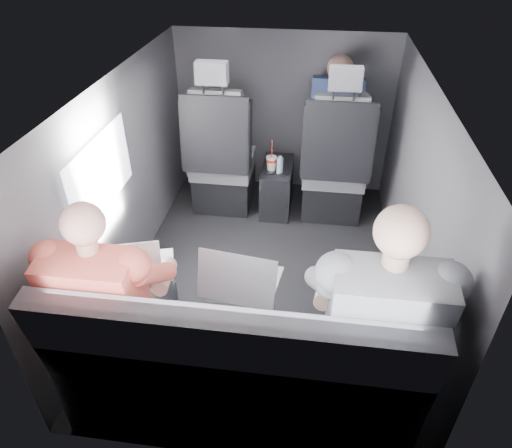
# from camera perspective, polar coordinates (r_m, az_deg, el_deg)

# --- Properties ---
(floor) EXTENTS (2.60, 2.60, 0.00)m
(floor) POSITION_cam_1_polar(r_m,az_deg,el_deg) (3.21, 1.00, -6.35)
(floor) COLOR black
(floor) RESTS_ON ground
(ceiling) EXTENTS (2.60, 2.60, 0.00)m
(ceiling) POSITION_cam_1_polar(r_m,az_deg,el_deg) (2.53, 1.32, 17.25)
(ceiling) COLOR #B2B2AD
(ceiling) RESTS_ON panel_back
(panel_left) EXTENTS (0.02, 2.60, 1.35)m
(panel_left) POSITION_cam_1_polar(r_m,az_deg,el_deg) (3.04, -16.05, 5.05)
(panel_left) COLOR #56565B
(panel_left) RESTS_ON floor
(panel_right) EXTENTS (0.02, 2.60, 1.35)m
(panel_right) POSITION_cam_1_polar(r_m,az_deg,el_deg) (2.87, 19.29, 2.57)
(panel_right) COLOR #56565B
(panel_right) RESTS_ON floor
(panel_front) EXTENTS (1.80, 0.02, 1.35)m
(panel_front) POSITION_cam_1_polar(r_m,az_deg,el_deg) (3.98, 3.42, 13.58)
(panel_front) COLOR #56565B
(panel_front) RESTS_ON floor
(panel_back) EXTENTS (1.80, 0.02, 1.35)m
(panel_back) POSITION_cam_1_polar(r_m,az_deg,el_deg) (1.83, -3.90, -17.08)
(panel_back) COLOR #56565B
(panel_back) RESTS_ON floor
(side_window) EXTENTS (0.02, 0.75, 0.42)m
(side_window) POSITION_cam_1_polar(r_m,az_deg,el_deg) (2.69, -18.70, 5.99)
(side_window) COLOR white
(side_window) RESTS_ON panel_left
(seatbelt) EXTENTS (0.35, 0.11, 0.59)m
(seatbelt) POSITION_cam_1_polar(r_m,az_deg,el_deg) (3.35, 10.38, 11.13)
(seatbelt) COLOR black
(seatbelt) RESTS_ON front_seat_right
(front_seat_left) EXTENTS (0.52, 0.58, 1.26)m
(front_seat_left) POSITION_cam_1_polar(r_m,az_deg,el_deg) (3.74, -4.29, 7.44)
(front_seat_left) COLOR black
(front_seat_left) RESTS_ON floor
(front_seat_right) EXTENTS (0.52, 0.58, 1.26)m
(front_seat_right) POSITION_cam_1_polar(r_m,az_deg,el_deg) (3.67, 9.70, 6.48)
(front_seat_right) COLOR black
(front_seat_right) RESTS_ON floor
(center_console) EXTENTS (0.24, 0.48, 0.41)m
(center_console) POSITION_cam_1_polar(r_m,az_deg,el_deg) (3.81, 2.63, 4.63)
(center_console) COLOR black
(center_console) RESTS_ON floor
(rear_bench) EXTENTS (1.60, 0.57, 0.92)m
(rear_bench) POSITION_cam_1_polar(r_m,az_deg,el_deg) (2.27, -2.32, -18.11)
(rear_bench) COLOR #5E5E63
(rear_bench) RESTS_ON floor
(soda_cup) EXTENTS (0.09, 0.09, 0.26)m
(soda_cup) POSITION_cam_1_polar(r_m,az_deg,el_deg) (3.61, 1.95, 7.63)
(soda_cup) COLOR white
(soda_cup) RESTS_ON center_console
(water_bottle) EXTENTS (0.05, 0.05, 0.14)m
(water_bottle) POSITION_cam_1_polar(r_m,az_deg,el_deg) (3.57, 3.00, 7.33)
(water_bottle) COLOR #A8C9E4
(water_bottle) RESTS_ON center_console
(laptop_white) EXTENTS (0.39, 0.40, 0.25)m
(laptop_white) POSITION_cam_1_polar(r_m,az_deg,el_deg) (2.37, -14.86, -5.24)
(laptop_white) COLOR silver
(laptop_white) RESTS_ON passenger_rear_left
(laptop_silver) EXTENTS (0.40, 0.38, 0.26)m
(laptop_silver) POSITION_cam_1_polar(r_m,az_deg,el_deg) (2.23, -1.99, -6.82)
(laptop_silver) COLOR #A7A6AB
(laptop_silver) RESTS_ON rear_bench
(laptop_black) EXTENTS (0.33, 0.30, 0.23)m
(laptop_black) POSITION_cam_1_polar(r_m,az_deg,el_deg) (2.24, 13.08, -7.89)
(laptop_black) COLOR black
(laptop_black) RESTS_ON passenger_rear_right
(passenger_rear_left) EXTENTS (0.49, 0.61, 1.21)m
(passenger_rear_left) POSITION_cam_1_polar(r_m,az_deg,el_deg) (2.24, -17.10, -8.94)
(passenger_rear_left) COLOR #38373D
(passenger_rear_left) RESTS_ON rear_bench
(passenger_rear_right) EXTENTS (0.55, 0.66, 1.29)m
(passenger_rear_right) POSITION_cam_1_polar(r_m,az_deg,el_deg) (2.07, 14.70, -11.49)
(passenger_rear_right) COLOR navy
(passenger_rear_right) RESTS_ON rear_bench
(passenger_front_right) EXTENTS (0.40, 0.40, 0.80)m
(passenger_front_right) POSITION_cam_1_polar(r_m,az_deg,el_deg) (3.76, 9.86, 13.05)
(passenger_front_right) COLOR navy
(passenger_front_right) RESTS_ON front_seat_right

